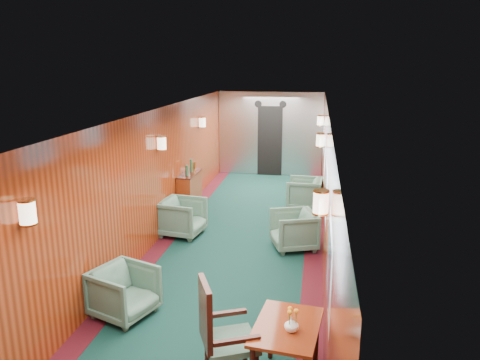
# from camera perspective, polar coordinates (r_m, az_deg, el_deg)

# --- Properties ---
(room) EXTENTS (12.00, 12.10, 2.40)m
(room) POSITION_cam_1_polar(r_m,az_deg,el_deg) (7.68, -0.75, 2.40)
(room) COLOR #0E322B
(room) RESTS_ON ground
(bulkhead) EXTENTS (2.98, 0.17, 2.39)m
(bulkhead) POSITION_cam_1_polar(r_m,az_deg,el_deg) (13.53, 3.70, 5.59)
(bulkhead) COLOR silver
(bulkhead) RESTS_ON ground
(windows_right) EXTENTS (0.02, 8.60, 0.80)m
(windows_right) POSITION_cam_1_polar(r_m,az_deg,el_deg) (7.85, 10.33, 1.04)
(windows_right) COLOR silver
(windows_right) RESTS_ON ground
(wall_sconces) EXTENTS (2.97, 7.97, 0.25)m
(wall_sconces) POSITION_cam_1_polar(r_m,az_deg,el_deg) (8.20, -0.05, 4.26)
(wall_sconces) COLOR #FFEAC6
(wall_sconces) RESTS_ON ground
(dining_table) EXTENTS (0.73, 0.97, 0.67)m
(dining_table) POSITION_cam_1_polar(r_m,az_deg,el_deg) (4.93, 5.72, -18.28)
(dining_table) COLOR maroon
(dining_table) RESTS_ON ground
(side_chair) EXTENTS (0.68, 0.69, 1.18)m
(side_chair) POSITION_cam_1_polar(r_m,az_deg,el_deg) (4.83, -2.50, -17.96)
(side_chair) COLOR #1E463B
(side_chair) RESTS_ON ground
(credenza) EXTENTS (0.32, 1.00, 1.18)m
(credenza) POSITION_cam_1_polar(r_m,az_deg,el_deg) (10.19, -6.13, -1.52)
(credenza) COLOR maroon
(credenza) RESTS_ON ground
(flower_vase) EXTENTS (0.18, 0.18, 0.15)m
(flower_vase) POSITION_cam_1_polar(r_m,az_deg,el_deg) (4.75, 6.31, -17.10)
(flower_vase) COLOR white
(flower_vase) RESTS_ON dining_table
(armchair_left_near) EXTENTS (0.92, 0.91, 0.66)m
(armchair_left_near) POSITION_cam_1_polar(r_m,az_deg,el_deg) (6.37, -13.93, -13.12)
(armchair_left_near) COLOR #1E463B
(armchair_left_near) RESTS_ON ground
(armchair_left_far) EXTENTS (0.88, 0.86, 0.71)m
(armchair_left_far) POSITION_cam_1_polar(r_m,az_deg,el_deg) (8.94, -7.04, -4.53)
(armchair_left_far) COLOR #1E463B
(armchair_left_far) RESTS_ON ground
(armchair_right_near) EXTENTS (0.94, 0.93, 0.68)m
(armchair_right_near) POSITION_cam_1_polar(r_m,az_deg,el_deg) (8.31, 6.57, -6.08)
(armchair_right_near) COLOR #1E463B
(armchair_right_near) RESTS_ON ground
(armchair_right_far) EXTENTS (0.81, 0.79, 0.70)m
(armchair_right_far) POSITION_cam_1_polar(r_m,az_deg,el_deg) (10.56, 7.85, -1.63)
(armchair_right_far) COLOR #1E463B
(armchair_right_far) RESTS_ON ground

